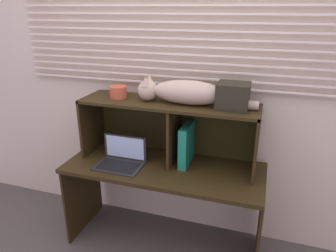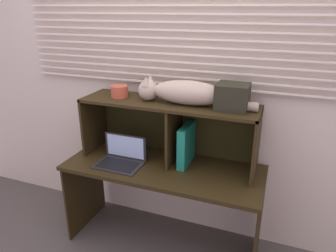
{
  "view_description": "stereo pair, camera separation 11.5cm",
  "coord_description": "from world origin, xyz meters",
  "px_view_note": "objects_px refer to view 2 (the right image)",
  "views": [
    {
      "loc": [
        0.68,
        -1.77,
        1.83
      ],
      "look_at": [
        0.0,
        0.32,
        0.99
      ],
      "focal_mm": 33.4,
      "sensor_mm": 36.0,
      "label": 1
    },
    {
      "loc": [
        0.78,
        -1.73,
        1.83
      ],
      "look_at": [
        0.0,
        0.32,
        0.99
      ],
      "focal_mm": 33.4,
      "sensor_mm": 36.0,
      "label": 2
    }
  ],
  "objects_px": {
    "cat": "(183,92)",
    "small_basket": "(119,91)",
    "binder_upright": "(186,145)",
    "book_stack": "(131,151)",
    "storage_box": "(232,97)",
    "laptop": "(121,158)"
  },
  "relations": [
    {
      "from": "binder_upright",
      "to": "book_stack",
      "type": "bearing_deg",
      "value": 179.24
    },
    {
      "from": "laptop",
      "to": "storage_box",
      "type": "distance_m",
      "value": 0.96
    },
    {
      "from": "small_basket",
      "to": "storage_box",
      "type": "distance_m",
      "value": 0.86
    },
    {
      "from": "cat",
      "to": "storage_box",
      "type": "xyz_separation_m",
      "value": [
        0.35,
        0.0,
        0.0
      ]
    },
    {
      "from": "storage_box",
      "to": "small_basket",
      "type": "bearing_deg",
      "value": 180.0
    },
    {
      "from": "small_basket",
      "to": "storage_box",
      "type": "bearing_deg",
      "value": 0.0
    },
    {
      "from": "book_stack",
      "to": "cat",
      "type": "bearing_deg",
      "value": -0.82
    },
    {
      "from": "storage_box",
      "to": "laptop",
      "type": "bearing_deg",
      "value": -167.27
    },
    {
      "from": "cat",
      "to": "small_basket",
      "type": "relative_size",
      "value": 6.72
    },
    {
      "from": "laptop",
      "to": "small_basket",
      "type": "relative_size",
      "value": 2.68
    },
    {
      "from": "cat",
      "to": "small_basket",
      "type": "bearing_deg",
      "value": 180.0
    },
    {
      "from": "book_stack",
      "to": "storage_box",
      "type": "bearing_deg",
      "value": -0.45
    },
    {
      "from": "laptop",
      "to": "book_stack",
      "type": "height_order",
      "value": "laptop"
    },
    {
      "from": "binder_upright",
      "to": "book_stack",
      "type": "height_order",
      "value": "binder_upright"
    },
    {
      "from": "laptop",
      "to": "storage_box",
      "type": "bearing_deg",
      "value": 12.73
    },
    {
      "from": "cat",
      "to": "binder_upright",
      "type": "bearing_deg",
      "value": 0.0
    },
    {
      "from": "small_basket",
      "to": "storage_box",
      "type": "relative_size",
      "value": 0.6
    },
    {
      "from": "book_stack",
      "to": "small_basket",
      "type": "distance_m",
      "value": 0.5
    },
    {
      "from": "binder_upright",
      "to": "small_basket",
      "type": "height_order",
      "value": "small_basket"
    },
    {
      "from": "laptop",
      "to": "binder_upright",
      "type": "height_order",
      "value": "binder_upright"
    },
    {
      "from": "cat",
      "to": "book_stack",
      "type": "distance_m",
      "value": 0.7
    },
    {
      "from": "binder_upright",
      "to": "book_stack",
      "type": "distance_m",
      "value": 0.5
    }
  ]
}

